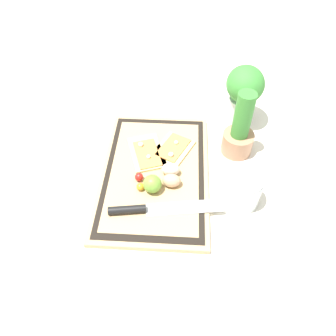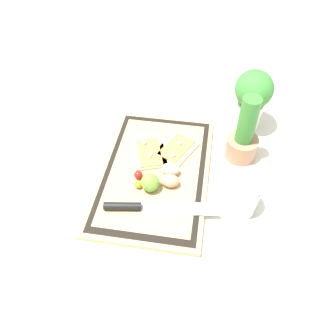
{
  "view_description": "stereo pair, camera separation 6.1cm",
  "coord_description": "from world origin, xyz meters",
  "px_view_note": "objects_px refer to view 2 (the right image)",
  "views": [
    {
      "loc": [
        0.63,
        0.08,
        0.76
      ],
      "look_at": [
        0.0,
        0.04,
        0.04
      ],
      "focal_mm": 35.0,
      "sensor_mm": 36.0,
      "label": 1
    },
    {
      "loc": [
        0.62,
        0.14,
        0.76
      ],
      "look_at": [
        0.0,
        0.04,
        0.04
      ],
      "focal_mm": 35.0,
      "sensor_mm": 36.0,
      "label": 2
    }
  ],
  "objects_px": {
    "herb_glass": "(253,96)",
    "cherry_tomato_yellow": "(138,185)",
    "cherry_tomato_red": "(138,175)",
    "herb_pot": "(243,138)",
    "egg_pink": "(170,169)",
    "knife": "(142,207)",
    "lime": "(149,182)",
    "sauce_jar": "(241,197)",
    "pizza_slice_near": "(149,151)",
    "pizza_slice_far": "(175,150)",
    "egg_brown": "(170,181)"
  },
  "relations": [
    {
      "from": "herb_glass",
      "to": "cherry_tomato_yellow",
      "type": "bearing_deg",
      "value": -41.92
    },
    {
      "from": "cherry_tomato_red",
      "to": "herb_pot",
      "type": "xyz_separation_m",
      "value": [
        -0.15,
        0.29,
        0.04
      ]
    },
    {
      "from": "egg_pink",
      "to": "herb_pot",
      "type": "relative_size",
      "value": 0.24
    },
    {
      "from": "knife",
      "to": "cherry_tomato_red",
      "type": "height_order",
      "value": "cherry_tomato_red"
    },
    {
      "from": "lime",
      "to": "herb_pot",
      "type": "bearing_deg",
      "value": 126.41
    },
    {
      "from": "sauce_jar",
      "to": "pizza_slice_near",
      "type": "bearing_deg",
      "value": -117.81
    },
    {
      "from": "cherry_tomato_yellow",
      "to": "sauce_jar",
      "type": "relative_size",
      "value": 0.23
    },
    {
      "from": "herb_glass",
      "to": "egg_pink",
      "type": "bearing_deg",
      "value": -38.9
    },
    {
      "from": "pizza_slice_far",
      "to": "herb_pot",
      "type": "xyz_separation_m",
      "value": [
        -0.03,
        0.2,
        0.05
      ]
    },
    {
      "from": "knife",
      "to": "herb_glass",
      "type": "distance_m",
      "value": 0.5
    },
    {
      "from": "cherry_tomato_red",
      "to": "pizza_slice_far",
      "type": "bearing_deg",
      "value": 143.55
    },
    {
      "from": "lime",
      "to": "pizza_slice_far",
      "type": "bearing_deg",
      "value": 161.72
    },
    {
      "from": "pizza_slice_far",
      "to": "knife",
      "type": "height_order",
      "value": "pizza_slice_far"
    },
    {
      "from": "egg_brown",
      "to": "cherry_tomato_yellow",
      "type": "height_order",
      "value": "egg_brown"
    },
    {
      "from": "egg_pink",
      "to": "herb_glass",
      "type": "bearing_deg",
      "value": 141.1
    },
    {
      "from": "egg_brown",
      "to": "egg_pink",
      "type": "distance_m",
      "value": 0.04
    },
    {
      "from": "pizza_slice_near",
      "to": "cherry_tomato_yellow",
      "type": "bearing_deg",
      "value": -1.38
    },
    {
      "from": "cherry_tomato_red",
      "to": "sauce_jar",
      "type": "relative_size",
      "value": 0.26
    },
    {
      "from": "egg_brown",
      "to": "egg_pink",
      "type": "bearing_deg",
      "value": -173.51
    },
    {
      "from": "knife",
      "to": "pizza_slice_far",
      "type": "bearing_deg",
      "value": 166.22
    },
    {
      "from": "egg_pink",
      "to": "sauce_jar",
      "type": "xyz_separation_m",
      "value": [
        0.07,
        0.2,
        0.0
      ]
    },
    {
      "from": "egg_brown",
      "to": "sauce_jar",
      "type": "xyz_separation_m",
      "value": [
        0.03,
        0.2,
        0.0
      ]
    },
    {
      "from": "pizza_slice_near",
      "to": "egg_pink",
      "type": "relative_size",
      "value": 3.28
    },
    {
      "from": "knife",
      "to": "egg_pink",
      "type": "xyz_separation_m",
      "value": [
        -0.13,
        0.06,
        0.01
      ]
    },
    {
      "from": "egg_pink",
      "to": "cherry_tomato_yellow",
      "type": "bearing_deg",
      "value": -52.4
    },
    {
      "from": "herb_glass",
      "to": "egg_brown",
      "type": "bearing_deg",
      "value": -34.44
    },
    {
      "from": "herb_pot",
      "to": "egg_pink",
      "type": "bearing_deg",
      "value": -58.35
    },
    {
      "from": "herb_pot",
      "to": "egg_brown",
      "type": "bearing_deg",
      "value": -49.88
    },
    {
      "from": "herb_pot",
      "to": "herb_glass",
      "type": "relative_size",
      "value": 1.08
    },
    {
      "from": "knife",
      "to": "cherry_tomato_yellow",
      "type": "xyz_separation_m",
      "value": [
        -0.07,
        -0.03,
        0.0
      ]
    },
    {
      "from": "egg_brown",
      "to": "lime",
      "type": "height_order",
      "value": "lime"
    },
    {
      "from": "egg_brown",
      "to": "herb_glass",
      "type": "xyz_separation_m",
      "value": [
        -0.32,
        0.22,
        0.08
      ]
    },
    {
      "from": "pizza_slice_far",
      "to": "egg_pink",
      "type": "xyz_separation_m",
      "value": [
        0.09,
        0.0,
        0.01
      ]
    },
    {
      "from": "pizza_slice_near",
      "to": "herb_glass",
      "type": "bearing_deg",
      "value": 123.59
    },
    {
      "from": "cherry_tomato_red",
      "to": "herb_pot",
      "type": "relative_size",
      "value": 0.11
    },
    {
      "from": "pizza_slice_near",
      "to": "egg_brown",
      "type": "bearing_deg",
      "value": 35.04
    },
    {
      "from": "knife",
      "to": "cherry_tomato_yellow",
      "type": "relative_size",
      "value": 14.04
    },
    {
      "from": "pizza_slice_far",
      "to": "egg_brown",
      "type": "xyz_separation_m",
      "value": [
        0.13,
        0.0,
        0.01
      ]
    },
    {
      "from": "egg_pink",
      "to": "herb_pot",
      "type": "xyz_separation_m",
      "value": [
        -0.12,
        0.2,
        0.04
      ]
    },
    {
      "from": "egg_brown",
      "to": "herb_glass",
      "type": "relative_size",
      "value": 0.26
    },
    {
      "from": "egg_brown",
      "to": "herb_glass",
      "type": "distance_m",
      "value": 0.39
    },
    {
      "from": "cherry_tomato_red",
      "to": "pizza_slice_near",
      "type": "bearing_deg",
      "value": 174.18
    },
    {
      "from": "egg_pink",
      "to": "cherry_tomato_red",
      "type": "distance_m",
      "value": 0.09
    },
    {
      "from": "knife",
      "to": "sauce_jar",
      "type": "height_order",
      "value": "sauce_jar"
    },
    {
      "from": "pizza_slice_far",
      "to": "sauce_jar",
      "type": "distance_m",
      "value": 0.26
    },
    {
      "from": "herb_pot",
      "to": "sauce_jar",
      "type": "relative_size",
      "value": 2.31
    },
    {
      "from": "pizza_slice_far",
      "to": "egg_pink",
      "type": "relative_size",
      "value": 3.27
    },
    {
      "from": "egg_pink",
      "to": "herb_glass",
      "type": "xyz_separation_m",
      "value": [
        -0.28,
        0.22,
        0.08
      ]
    },
    {
      "from": "egg_brown",
      "to": "pizza_slice_near",
      "type": "bearing_deg",
      "value": -144.96
    },
    {
      "from": "herb_glass",
      "to": "pizza_slice_far",
      "type": "bearing_deg",
      "value": -50.35
    }
  ]
}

